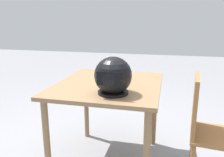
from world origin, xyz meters
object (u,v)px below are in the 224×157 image
object	(u,v)px
dining_table	(109,94)
motorcycle_helmet	(113,76)
chair_side	(206,126)
pizza	(116,76)

from	to	relation	value
dining_table	motorcycle_helmet	bearing A→B (deg)	110.29
motorcycle_helmet	chair_side	size ratio (longest dim) A/B	0.30
motorcycle_helmet	pizza	bearing A→B (deg)	-79.45
dining_table	motorcycle_helmet	size ratio (longest dim) A/B	3.61
dining_table	pizza	xyz separation A→B (m)	(-0.02, -0.16, 0.13)
pizza	dining_table	bearing A→B (deg)	82.46
pizza	motorcycle_helmet	distance (m)	0.45
dining_table	pizza	world-z (taller)	pizza
pizza	chair_side	size ratio (longest dim) A/B	0.25
dining_table	pizza	bearing A→B (deg)	-97.54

